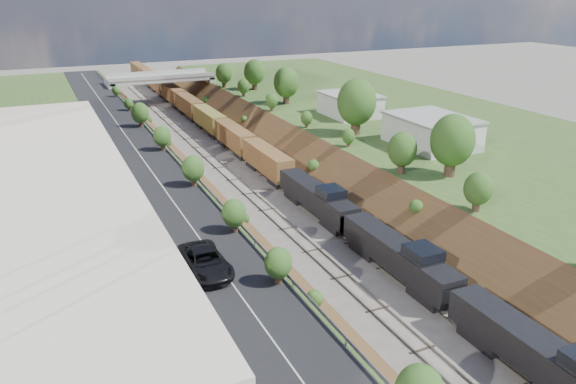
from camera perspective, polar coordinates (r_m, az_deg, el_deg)
name	(u,v)px	position (r m, az deg, el deg)	size (l,w,h in m)	color
platform_right	(445,142)	(95.91, 15.67, 4.93)	(44.00, 180.00, 5.00)	#3B5021
embankment_left	(183,195)	(77.18, -10.66, -0.31)	(7.07, 180.00, 7.07)	brown
embankment_right	(326,174)	(84.60, 3.91, 1.85)	(7.07, 180.00, 7.07)	brown
rail_left_track	(241,186)	(79.35, -4.79, 0.63)	(1.58, 180.00, 0.18)	gray
rail_right_track	(275,181)	(81.11, -1.33, 1.14)	(1.58, 180.00, 0.18)	gray
road	(146,164)	(74.73, -14.25, 2.81)	(8.00, 180.00, 0.10)	black
guardrail	(177,157)	(75.16, -11.19, 3.56)	(0.10, 171.00, 0.70)	#99999E
commercial_building	(44,214)	(51.86, -23.52, -2.05)	(14.30, 62.30, 7.00)	brown
overpass	(161,84)	(137.07, -12.80, 10.68)	(24.50, 8.30, 7.40)	gray
white_building_near	(431,132)	(82.95, 14.35, 5.92)	(9.00, 12.00, 4.00)	silver
white_building_far	(350,105)	(100.37, 6.32, 8.75)	(8.00, 10.00, 3.60)	silver
tree_right_large	(452,141)	(69.40, 16.37, 5.01)	(5.25, 5.25, 7.61)	#473323
tree_left_crest	(310,287)	(39.51, 2.21, -9.62)	(2.45, 2.45, 3.55)	#473323
freight_train	(210,120)	(109.45, -7.97, 7.30)	(2.72, 168.96, 4.55)	black
suv	(205,261)	(45.48, -8.42, -6.98)	(3.16, 6.86, 1.91)	black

